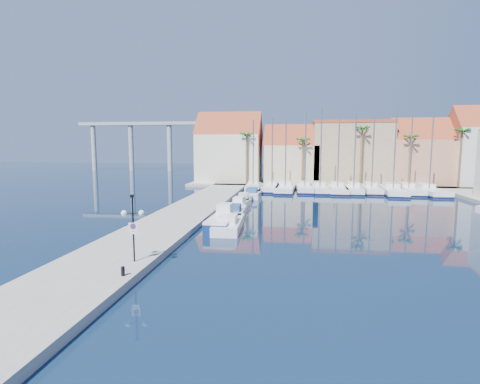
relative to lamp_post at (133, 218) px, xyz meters
name	(u,v)px	position (x,y,z in m)	size (l,w,h in m)	color
ground	(257,253)	(7.05, 4.49, -3.18)	(260.00, 260.00, 0.00)	black
quay_west	(187,213)	(-1.95, 17.99, -2.93)	(6.00, 77.00, 0.50)	gray
shore_north	(333,183)	(17.05, 52.49, -2.93)	(54.00, 16.00, 0.50)	gray
lamp_post	(133,218)	(0.00, 0.00, 0.00)	(1.37, 0.58, 4.09)	black
bollard	(123,271)	(0.45, -2.48, -2.43)	(0.20, 0.20, 0.51)	black
fishing_boat	(222,220)	(3.11, 12.09, -2.48)	(2.17, 6.07, 2.11)	navy
motorboat_west_0	(229,224)	(3.75, 11.72, -2.67)	(2.57, 7.09, 1.40)	white
motorboat_west_1	(234,212)	(3.32, 17.50, -2.67)	(2.39, 6.66, 1.40)	white
motorboat_west_2	(240,204)	(3.14, 23.32, -2.67)	(2.12, 5.42, 1.40)	white
motorboat_west_3	(244,199)	(3.12, 26.97, -2.67)	(1.83, 5.27, 1.40)	white
motorboat_west_4	(252,194)	(3.53, 33.10, -2.67)	(2.30, 6.79, 1.40)	white
motorboat_west_5	(255,190)	(3.46, 37.22, -2.67)	(2.45, 6.93, 1.40)	white
sailboat_0	(253,187)	(2.84, 41.07, -2.59)	(2.83, 9.02, 11.68)	white
sailboat_1	(272,187)	(5.99, 41.12, -2.59)	(2.71, 9.14, 11.90)	white
sailboat_2	(285,188)	(8.21, 40.78, -2.62)	(3.45, 11.17, 11.41)	white
sailboat_3	(304,188)	(11.30, 41.00, -2.59)	(2.67, 9.54, 12.77)	white
sailboat_4	(319,188)	(13.69, 40.72, -2.58)	(3.09, 9.85, 13.41)	white
sailboat_5	(337,189)	(16.47, 40.81, -2.62)	(3.01, 10.78, 11.63)	white
sailboat_6	(353,189)	(19.01, 40.69, -2.60)	(3.44, 10.24, 12.38)	white
sailboat_7	(371,189)	(21.80, 41.01, -2.60)	(3.05, 9.60, 11.69)	white
sailboat_8	(392,190)	(24.76, 39.80, -2.62)	(3.90, 11.68, 12.59)	white
sailboat_9	(408,190)	(27.34, 40.92, -2.61)	(2.90, 10.46, 12.44)	white
sailboat_10	(427,191)	(29.98, 40.06, -2.60)	(3.68, 11.23, 13.22)	white
building_0	(230,151)	(-2.95, 51.49, 3.34)	(12.30, 9.00, 13.50)	#EBE1C5
building_1	(292,157)	(9.05, 51.49, 2.11)	(10.30, 8.00, 11.00)	#C5B08B
building_2	(350,152)	(20.05, 52.49, 3.08)	(14.20, 10.20, 11.50)	#9E8161
building_3	(419,155)	(32.05, 51.49, 2.68)	(10.30, 8.00, 12.00)	tan
building_4	(475,149)	(41.05, 50.49, 3.78)	(8.30, 8.00, 14.00)	silver
palm_0	(247,137)	(1.05, 46.49, 5.90)	(2.60, 2.60, 10.15)	brown
palm_1	(303,142)	(11.05, 46.49, 4.95)	(2.60, 2.60, 9.15)	brown
palm_2	(362,131)	(21.05, 46.49, 6.83)	(2.60, 2.60, 11.15)	brown
palm_3	(411,139)	(29.05, 46.49, 5.43)	(2.60, 2.60, 9.65)	brown
palm_4	(462,133)	(37.05, 46.49, 6.37)	(2.60, 2.60, 10.65)	brown
viaduct	(153,136)	(-32.02, 86.49, 7.07)	(48.00, 2.20, 14.45)	#9E9E99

